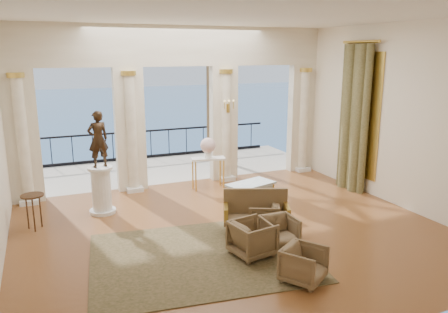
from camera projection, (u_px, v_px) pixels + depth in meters
name	position (u px, v px, depth m)	size (l,w,h in m)	color
floor	(233.00, 231.00, 9.48)	(9.00, 9.00, 0.00)	#502B11
room_walls	(259.00, 104.00, 7.81)	(9.00, 9.00, 9.00)	white
arcade	(178.00, 96.00, 12.30)	(9.00, 0.56, 4.50)	beige
terrace	(163.00, 169.00, 14.68)	(10.00, 3.60, 0.10)	#B4A798
balustrade	(151.00, 147.00, 16.01)	(9.00, 0.06, 1.03)	black
palm_tree	(209.00, 43.00, 15.19)	(2.00, 2.00, 4.50)	#4C3823
sea	(68.00, 120.00, 64.61)	(160.00, 160.00, 0.00)	navy
curtain	(354.00, 118.00, 11.97)	(0.33, 1.40, 4.09)	#4B4926
window_frame	(359.00, 115.00, 12.03)	(0.04, 1.60, 3.40)	gold
wall_sconce	(228.00, 107.00, 12.63)	(0.30, 0.11, 0.33)	gold
rug	(201.00, 256.00, 8.27)	(4.06, 3.15, 0.02)	#2F3218
armchair_a	(304.00, 263.00, 7.32)	(0.66, 0.62, 0.68)	#42301A
armchair_b	(279.00, 230.00, 8.69)	(0.65, 0.60, 0.66)	#42301A
armchair_c	(263.00, 214.00, 9.51)	(0.66, 0.62, 0.68)	#42301A
armchair_d	(253.00, 237.00, 8.26)	(0.73, 0.69, 0.75)	#42301A
settee	(256.00, 212.00, 9.35)	(1.51, 1.07, 0.92)	#42301A
game_table	(251.00, 186.00, 10.34)	(1.24, 0.90, 0.77)	#98B2C2
pedestal	(102.00, 191.00, 10.43)	(0.63, 0.63, 1.15)	silver
statue	(98.00, 139.00, 10.14)	(0.49, 0.32, 1.33)	black
console_table	(208.00, 163.00, 12.29)	(1.00, 0.56, 0.90)	silver
urn	(208.00, 146.00, 12.18)	(0.43, 0.43, 0.57)	white
side_table	(32.00, 200.00, 9.43)	(0.49, 0.49, 0.79)	black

